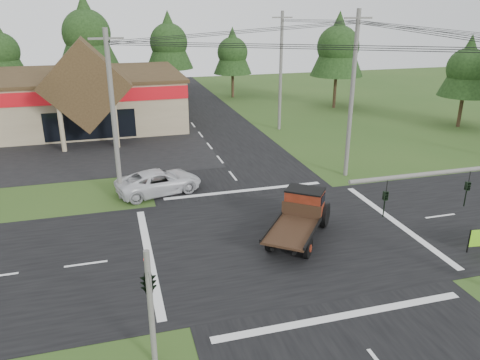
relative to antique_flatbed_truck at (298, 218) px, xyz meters
name	(u,v)px	position (x,y,z in m)	size (l,w,h in m)	color
ground	(281,238)	(-0.81, 0.35, -1.23)	(120.00, 120.00, 0.00)	#2B4A1A
road_ns	(281,238)	(-0.81, 0.35, -1.22)	(12.00, 120.00, 0.02)	black
road_ew	(281,238)	(-0.81, 0.35, -1.22)	(120.00, 12.00, 0.02)	black
parking_apron	(41,156)	(-14.81, 19.35, -1.22)	(28.00, 14.00, 0.02)	black
cvs_building	(31,100)	(-16.51, 29.92, 1.54)	(30.40, 18.20, 9.19)	gray
traffic_signal_corner	(148,272)	(-8.31, -6.98, 2.29)	(0.53, 2.48, 4.40)	#595651
utility_pole_nw	(113,116)	(-8.81, 8.35, 4.15)	(2.00, 0.30, 10.50)	#595651
utility_pole_ne	(352,95)	(7.19, 8.35, 4.65)	(2.00, 0.30, 11.50)	#595651
utility_pole_n	(281,71)	(7.19, 22.35, 4.50)	(2.00, 0.30, 11.20)	#595651
tree_row_b	(0,50)	(-20.81, 42.35, 5.47)	(5.60, 5.60, 10.10)	#332316
tree_row_c	(86,31)	(-10.81, 41.35, 7.49)	(7.28, 7.28, 13.13)	#332316
tree_row_d	(169,40)	(-0.81, 42.35, 6.14)	(6.16, 6.16, 11.11)	#332316
tree_row_e	(232,51)	(7.19, 40.35, 4.80)	(5.04, 5.04, 9.09)	#332316
tree_side_ne	(338,45)	(17.19, 30.35, 6.14)	(6.16, 6.16, 11.11)	#332316
tree_side_e_near	(468,66)	(25.19, 18.35, 4.80)	(5.04, 5.04, 9.09)	#332316
antique_flatbed_truck	(298,218)	(0.00, 0.00, 0.00)	(2.25, 5.91, 2.47)	#50190B
white_pickup	(159,182)	(-6.31, 8.61, -0.46)	(2.58, 5.60, 1.56)	silver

